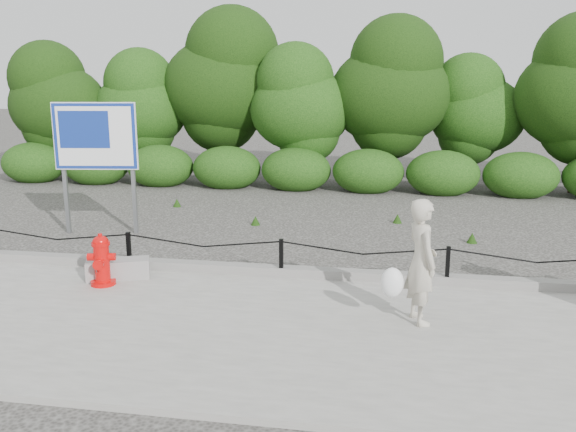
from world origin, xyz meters
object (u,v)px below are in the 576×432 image
Objects in this scene: advertising_sign at (95,142)px; fire_hydrant at (102,261)px; pedestrian at (420,263)px; concrete_block at (118,269)px.

fire_hydrant is at bearing -71.68° from advertising_sign.
pedestrian is 1.70× the size of concrete_block.
advertising_sign is (-6.13, 3.74, 0.99)m from pedestrian.
fire_hydrant reaches higher than concrete_block.
pedestrian is 7.25m from advertising_sign.
concrete_block is at bearing 60.05° from fire_hydrant.
concrete_block is 3.64m from advertising_sign.
advertising_sign is (-1.56, 3.10, 1.40)m from fire_hydrant.
pedestrian reaches higher than fire_hydrant.
fire_hydrant is 0.39m from concrete_block.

